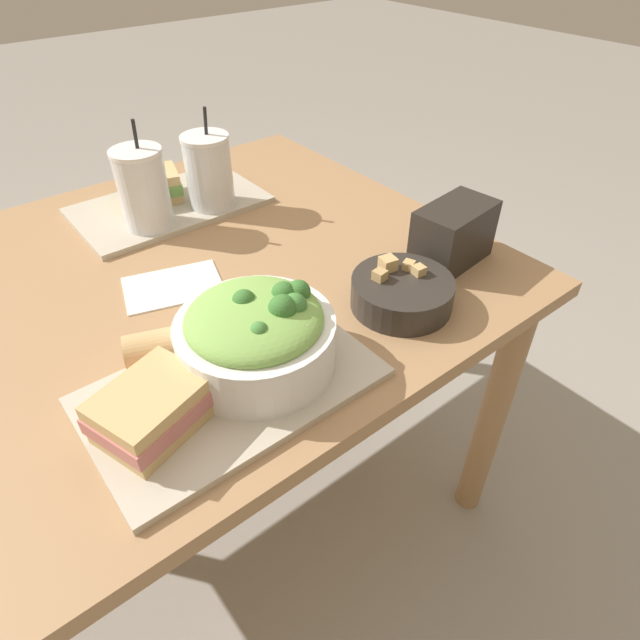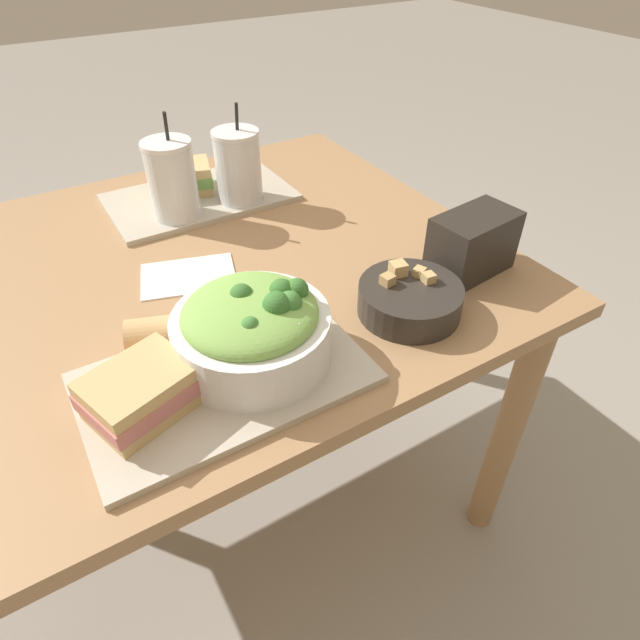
# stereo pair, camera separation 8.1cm
# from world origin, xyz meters

# --- Properties ---
(ground_plane) EXTENTS (12.00, 12.00, 0.00)m
(ground_plane) POSITION_xyz_m (0.00, 0.00, 0.00)
(ground_plane) COLOR gray
(dining_table) EXTENTS (1.20, 0.95, 0.71)m
(dining_table) POSITION_xyz_m (0.00, 0.00, 0.61)
(dining_table) COLOR #A37A51
(dining_table) RESTS_ON ground_plane
(tray_near) EXTENTS (0.40, 0.25, 0.01)m
(tray_near) POSITION_xyz_m (-0.03, -0.31, 0.71)
(tray_near) COLOR #BCB29E
(tray_near) RESTS_ON dining_table
(tray_far) EXTENTS (0.40, 0.25, 0.01)m
(tray_far) POSITION_xyz_m (0.15, 0.25, 0.71)
(tray_far) COLOR #BCB29E
(tray_far) RESTS_ON dining_table
(salad_bowl) EXTENTS (0.23, 0.23, 0.12)m
(salad_bowl) POSITION_xyz_m (0.02, -0.30, 0.77)
(salad_bowl) COLOR white
(salad_bowl) RESTS_ON tray_near
(soup_bowl) EXTENTS (0.17, 0.17, 0.07)m
(soup_bowl) POSITION_xyz_m (0.29, -0.32, 0.74)
(soup_bowl) COLOR #2D2823
(soup_bowl) RESTS_ON dining_table
(sandwich_near) EXTENTS (0.16, 0.14, 0.06)m
(sandwich_near) POSITION_xyz_m (-0.15, -0.31, 0.75)
(sandwich_near) COLOR tan
(sandwich_near) RESTS_ON tray_near
(baguette_near) EXTENTS (0.15, 0.10, 0.06)m
(baguette_near) POSITION_xyz_m (-0.07, -0.22, 0.75)
(baguette_near) COLOR tan
(baguette_near) RESTS_ON tray_near
(sandwich_far) EXTENTS (0.15, 0.13, 0.06)m
(sandwich_far) POSITION_xyz_m (0.12, 0.29, 0.75)
(sandwich_far) COLOR tan
(sandwich_far) RESTS_ON tray_far
(drink_cup_dark) EXTENTS (0.10, 0.10, 0.21)m
(drink_cup_dark) POSITION_xyz_m (0.07, 0.19, 0.79)
(drink_cup_dark) COLOR silver
(drink_cup_dark) RESTS_ON tray_far
(drink_cup_red) EXTENTS (0.10, 0.10, 0.21)m
(drink_cup_red) POSITION_xyz_m (0.22, 0.19, 0.79)
(drink_cup_red) COLOR silver
(drink_cup_red) RESTS_ON tray_far
(chip_bag) EXTENTS (0.16, 0.11, 0.11)m
(chip_bag) POSITION_xyz_m (0.47, -0.28, 0.76)
(chip_bag) COLOR #28231E
(chip_bag) RESTS_ON dining_table
(napkin_folded) EXTENTS (0.20, 0.16, 0.00)m
(napkin_folded) POSITION_xyz_m (0.01, -0.03, 0.71)
(napkin_folded) COLOR white
(napkin_folded) RESTS_ON dining_table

